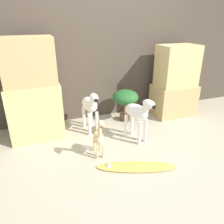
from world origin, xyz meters
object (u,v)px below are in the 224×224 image
at_px(surfboard, 136,167).
at_px(giraffe_figurine, 99,136).
at_px(zebra_right, 138,113).
at_px(potted_palm_front, 125,99).
at_px(zebra_left, 90,105).

bearing_deg(surfboard, giraffe_figurine, 130.82).
bearing_deg(giraffe_figurine, zebra_right, 16.87).
bearing_deg(zebra_right, surfboard, -117.62).
bearing_deg(giraffe_figurine, potted_palm_front, 49.69).
bearing_deg(zebra_left, giraffe_figurine, -96.98).
bearing_deg(surfboard, zebra_right, 62.38).
distance_m(potted_palm_front, surfboard, 1.36).
height_order(zebra_right, surfboard, zebra_right).
bearing_deg(potted_palm_front, zebra_right, -98.55).
xyz_separation_m(zebra_right, giraffe_figurine, (-0.63, -0.19, -0.14)).
height_order(giraffe_figurine, surfboard, giraffe_figurine).
distance_m(zebra_right, surfboard, 0.77).
distance_m(zebra_right, zebra_left, 0.73).
height_order(zebra_left, giraffe_figurine, zebra_left).
relative_size(zebra_right, giraffe_figurine, 1.18).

